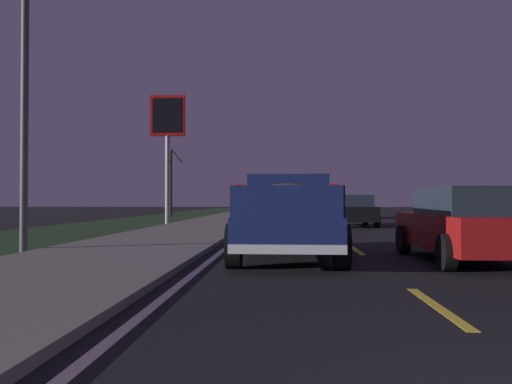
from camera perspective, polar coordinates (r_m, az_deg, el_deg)
name	(u,v)px	position (r m, az deg, el deg)	size (l,w,h in m)	color
ground	(317,223)	(29.11, 6.86, -3.46)	(144.00, 144.00, 0.00)	black
sidewalk_shoulder	(218,222)	(29.31, -4.35, -3.33)	(108.00, 4.00, 0.12)	slate
grass_verge	(132,222)	(30.38, -13.75, -3.33)	(108.00, 6.00, 0.01)	#1E3819
lane_markings	(273,221)	(30.94, 1.92, -3.31)	(108.00, 3.54, 0.01)	yellow
pickup_truck	(288,214)	(11.29, 3.62, -2.44)	(5.44, 2.32, 1.87)	#141E4C
sedan_black	(353,210)	(25.50, 10.82, -2.04)	(4.44, 2.09, 1.54)	black
sedan_blue	(283,206)	(42.78, 3.04, -1.61)	(4.44, 2.09, 1.54)	navy
sedan_green	(336,207)	(36.46, 8.98, -1.72)	(4.41, 2.04, 1.54)	#14592D
sedan_red	(466,224)	(11.39, 22.57, -3.34)	(4.45, 2.10, 1.54)	maroon
gas_price_sign	(168,127)	(28.14, -9.91, 7.18)	(0.27, 1.90, 6.98)	#99999E
street_light_near	(37,65)	(13.66, -23.37, 12.98)	(0.36, 1.97, 7.48)	#4C4C51
bare_tree_far	(171,181)	(41.96, -9.57, 1.23)	(1.77, 1.32, 5.59)	#423323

